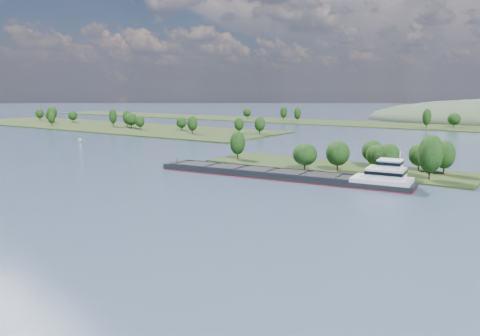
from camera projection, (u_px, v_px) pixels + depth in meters
The scene contains 6 objects.
ground at pixel (246, 198), 127.54m from camera, with size 1800.00×1800.00×0.00m, color #384861.
tree_island at pixel (353, 159), 170.19m from camera, with size 100.00×32.96×15.71m.
left_bank at pixel (104, 126), 368.85m from camera, with size 300.00×80.00×15.39m.
back_shoreline at pixel (463, 128), 350.17m from camera, with size 900.00×60.00×15.96m.
cargo_barge at pixel (295, 175), 153.69m from camera, with size 88.81×19.76×11.93m.
motorboat at pixel (80, 140), 262.31m from camera, with size 2.10×5.58×2.16m, color white.
Camera 1 is at (68.92, 16.41, 29.23)m, focal length 35.00 mm.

